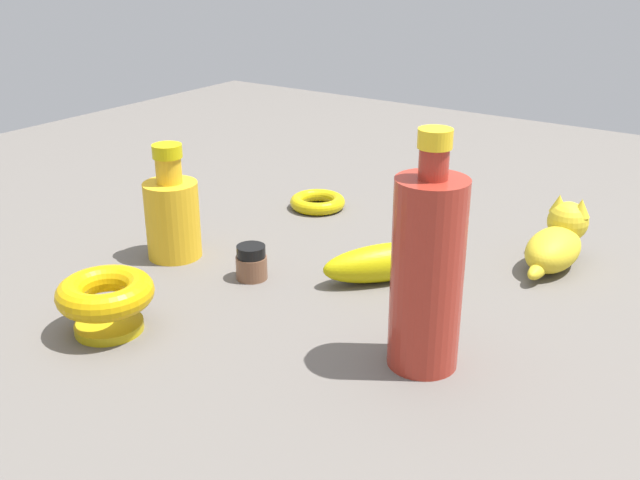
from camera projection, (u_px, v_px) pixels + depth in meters
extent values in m
plane|color=#5B5651|center=(320.00, 282.00, 0.92)|extent=(2.00, 2.00, 0.00)
cylinder|color=gold|center=(173.00, 220.00, 0.98)|extent=(0.07, 0.07, 0.10)
cylinder|color=gold|center=(169.00, 170.00, 0.95)|extent=(0.03, 0.03, 0.03)
cylinder|color=#C6B60B|center=(167.00, 151.00, 0.94)|extent=(0.04, 0.04, 0.02)
ellipsoid|color=#B2A909|center=(387.00, 262.00, 0.92)|extent=(0.16, 0.14, 0.05)
cylinder|color=brown|center=(252.00, 267.00, 0.92)|extent=(0.04, 0.04, 0.03)
cylinder|color=gold|center=(251.00, 258.00, 0.92)|extent=(0.03, 0.03, 0.00)
cylinder|color=black|center=(251.00, 251.00, 0.92)|extent=(0.04, 0.04, 0.01)
cylinder|color=#A02C20|center=(427.00, 275.00, 0.71)|extent=(0.07, 0.07, 0.19)
cylinder|color=#A02C20|center=(434.00, 164.00, 0.67)|extent=(0.03, 0.03, 0.03)
cylinder|color=yellow|center=(435.00, 138.00, 0.66)|extent=(0.03, 0.03, 0.02)
torus|color=#BBA40C|center=(318.00, 202.00, 1.17)|extent=(0.09, 0.09, 0.02)
ellipsoid|color=gold|center=(553.00, 250.00, 0.95)|extent=(0.11, 0.07, 0.05)
sphere|color=gold|center=(568.00, 222.00, 0.97)|extent=(0.05, 0.05, 0.05)
cone|color=gold|center=(559.00, 203.00, 0.97)|extent=(0.02, 0.02, 0.02)
cone|color=gold|center=(581.00, 208.00, 0.96)|extent=(0.02, 0.02, 0.02)
ellipsoid|color=gold|center=(538.00, 270.00, 0.91)|extent=(0.05, 0.02, 0.02)
cylinder|color=#B59D11|center=(109.00, 326.00, 0.81)|extent=(0.07, 0.07, 0.01)
torus|color=#C79508|center=(105.00, 293.00, 0.79)|extent=(0.10, 0.10, 0.03)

